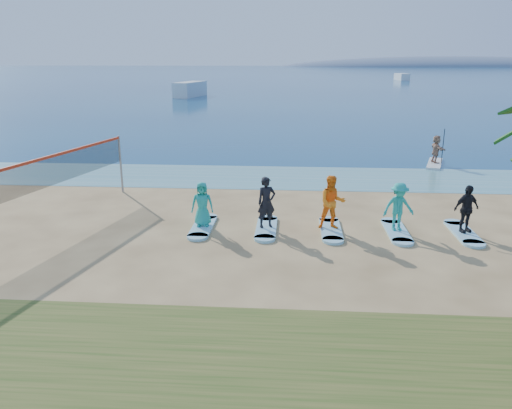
# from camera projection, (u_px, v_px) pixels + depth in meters

# --- Properties ---
(ground) EXTENTS (600.00, 600.00, 0.00)m
(ground) POSITION_uv_depth(u_px,v_px,m) (282.00, 260.00, 14.75)
(ground) COLOR tan
(ground) RESTS_ON ground
(shallow_water) EXTENTS (600.00, 600.00, 0.00)m
(shallow_water) POSITION_uv_depth(u_px,v_px,m) (287.00, 177.00, 24.78)
(shallow_water) COLOR teal
(shallow_water) RESTS_ON ground
(ocean) EXTENTS (600.00, 600.00, 0.00)m
(ocean) POSITION_uv_depth(u_px,v_px,m) (293.00, 74.00, 167.68)
(ocean) COLOR navy
(ocean) RESTS_ON ground
(island_ridge) EXTENTS (220.00, 56.00, 18.00)m
(island_ridge) POSITION_uv_depth(u_px,v_px,m) (454.00, 66.00, 294.90)
(island_ridge) COLOR slate
(island_ridge) RESTS_ON ground
(volleyball_net) EXTENTS (2.07, 8.87, 2.50)m
(volleyball_net) POSITION_uv_depth(u_px,v_px,m) (50.00, 171.00, 17.49)
(volleyball_net) COLOR gray
(volleyball_net) RESTS_ON ground
(paddleboard) EXTENTS (1.59, 3.07, 0.12)m
(paddleboard) POSITION_uv_depth(u_px,v_px,m) (435.00, 164.00, 27.69)
(paddleboard) COLOR silver
(paddleboard) RESTS_ON ground
(paddleboarder) EXTENTS (0.69, 1.46, 1.52)m
(paddleboarder) POSITION_uv_depth(u_px,v_px,m) (436.00, 149.00, 27.46)
(paddleboarder) COLOR tan
(paddleboarder) RESTS_ON paddleboard
(boat_offshore_a) EXTENTS (3.87, 7.88, 2.15)m
(boat_offshore_a) POSITION_uv_depth(u_px,v_px,m) (190.00, 97.00, 74.14)
(boat_offshore_a) COLOR silver
(boat_offshore_a) RESTS_ON ground
(boat_offshore_b) EXTENTS (2.97, 5.94, 1.63)m
(boat_offshore_b) POSITION_uv_depth(u_px,v_px,m) (402.00, 80.00, 125.36)
(boat_offshore_b) COLOR silver
(boat_offshore_b) RESTS_ON ground
(surfboard_0) EXTENTS (0.70, 2.20, 0.09)m
(surfboard_0) POSITION_uv_depth(u_px,v_px,m) (203.00, 227.00, 17.50)
(surfboard_0) COLOR #91CEE1
(surfboard_0) RESTS_ON ground
(student_0) EXTENTS (0.81, 0.57, 1.56)m
(student_0) POSITION_uv_depth(u_px,v_px,m) (202.00, 204.00, 17.27)
(student_0) COLOR teal
(student_0) RESTS_ON surfboard_0
(surfboard_1) EXTENTS (0.70, 2.20, 0.09)m
(surfboard_1) POSITION_uv_depth(u_px,v_px,m) (266.00, 228.00, 17.35)
(surfboard_1) COLOR #91CEE1
(surfboard_1) RESTS_ON ground
(student_1) EXTENTS (0.76, 0.65, 1.78)m
(student_1) POSITION_uv_depth(u_px,v_px,m) (266.00, 202.00, 17.08)
(student_1) COLOR black
(student_1) RESTS_ON surfboard_1
(surfboard_2) EXTENTS (0.70, 2.20, 0.09)m
(surfboard_2) POSITION_uv_depth(u_px,v_px,m) (331.00, 230.00, 17.19)
(surfboard_2) COLOR #91CEE1
(surfboard_2) RESTS_ON ground
(student_2) EXTENTS (0.97, 0.79, 1.86)m
(student_2) POSITION_uv_depth(u_px,v_px,m) (332.00, 203.00, 16.92)
(student_2) COLOR orange
(student_2) RESTS_ON surfboard_2
(surfboard_3) EXTENTS (0.70, 2.20, 0.09)m
(surfboard_3) POSITION_uv_depth(u_px,v_px,m) (396.00, 231.00, 17.04)
(surfboard_3) COLOR #91CEE1
(surfboard_3) RESTS_ON ground
(student_3) EXTENTS (1.18, 0.83, 1.66)m
(student_3) POSITION_uv_depth(u_px,v_px,m) (399.00, 207.00, 16.79)
(student_3) COLOR teal
(student_3) RESTS_ON surfboard_3
(surfboard_4) EXTENTS (0.70, 2.20, 0.09)m
(surfboard_4) POSITION_uv_depth(u_px,v_px,m) (463.00, 233.00, 16.88)
(surfboard_4) COLOR #91CEE1
(surfboard_4) RESTS_ON ground
(student_4) EXTENTS (1.03, 0.72, 1.62)m
(student_4) POSITION_uv_depth(u_px,v_px,m) (466.00, 209.00, 16.64)
(student_4) COLOR black
(student_4) RESTS_ON surfboard_4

